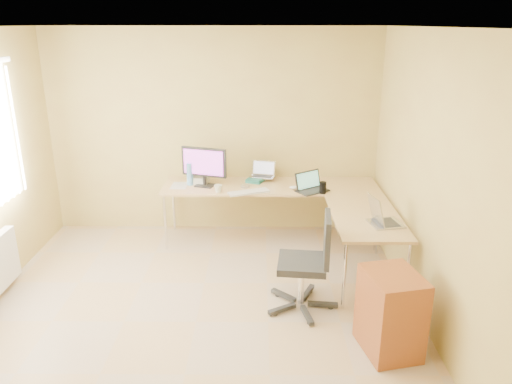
{
  "coord_description": "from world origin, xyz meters",
  "views": [
    {
      "loc": [
        0.59,
        -3.9,
        2.64
      ],
      "look_at": [
        0.55,
        1.1,
        0.9
      ],
      "focal_mm": 34.35,
      "sensor_mm": 36.0,
      "label": 1
    }
  ],
  "objects_px": {
    "desk_return": "(363,247)",
    "desk_fan": "(195,170)",
    "desk_main": "(270,213)",
    "monitor": "(204,167)",
    "office_chair": "(302,261)",
    "cabinet": "(391,313)",
    "water_bottle": "(190,174)",
    "laptop_black": "(313,182)",
    "mug": "(218,188)",
    "keyboard": "(249,192)",
    "laptop_center": "(262,170)",
    "laptop_return": "(387,213)"
  },
  "relations": [
    {
      "from": "laptop_black",
      "to": "office_chair",
      "type": "height_order",
      "value": "office_chair"
    },
    {
      "from": "keyboard",
      "to": "office_chair",
      "type": "relative_size",
      "value": 0.5
    },
    {
      "from": "monitor",
      "to": "laptop_black",
      "type": "relative_size",
      "value": 1.55
    },
    {
      "from": "desk_main",
      "to": "laptop_center",
      "type": "xyz_separation_m",
      "value": [
        -0.1,
        0.2,
        0.51
      ]
    },
    {
      "from": "laptop_center",
      "to": "keyboard",
      "type": "distance_m",
      "value": 0.54
    },
    {
      "from": "desk_main",
      "to": "monitor",
      "type": "xyz_separation_m",
      "value": [
        -0.81,
        -0.04,
        0.61
      ]
    },
    {
      "from": "mug",
      "to": "desk_fan",
      "type": "distance_m",
      "value": 0.58
    },
    {
      "from": "desk_return",
      "to": "water_bottle",
      "type": "height_order",
      "value": "water_bottle"
    },
    {
      "from": "water_bottle",
      "to": "cabinet",
      "type": "xyz_separation_m",
      "value": [
        1.95,
        -2.25,
        -0.51
      ]
    },
    {
      "from": "monitor",
      "to": "keyboard",
      "type": "xyz_separation_m",
      "value": [
        0.55,
        -0.26,
        -0.23
      ]
    },
    {
      "from": "laptop_black",
      "to": "keyboard",
      "type": "xyz_separation_m",
      "value": [
        -0.76,
        -0.07,
        -0.1
      ]
    },
    {
      "from": "desk_return",
      "to": "desk_fan",
      "type": "relative_size",
      "value": 4.81
    },
    {
      "from": "office_chair",
      "to": "cabinet",
      "type": "relative_size",
      "value": 1.38
    },
    {
      "from": "office_chair",
      "to": "cabinet",
      "type": "height_order",
      "value": "office_chair"
    },
    {
      "from": "keyboard",
      "to": "desk_fan",
      "type": "xyz_separation_m",
      "value": [
        -0.7,
        0.5,
        0.12
      ]
    },
    {
      "from": "cabinet",
      "to": "monitor",
      "type": "bearing_deg",
      "value": 115.98
    },
    {
      "from": "laptop_black",
      "to": "cabinet",
      "type": "distance_m",
      "value": 2.12
    },
    {
      "from": "desk_return",
      "to": "monitor",
      "type": "distance_m",
      "value": 2.12
    },
    {
      "from": "mug",
      "to": "laptop_return",
      "type": "relative_size",
      "value": 0.26
    },
    {
      "from": "desk_return",
      "to": "keyboard",
      "type": "distance_m",
      "value": 1.47
    },
    {
      "from": "laptop_black",
      "to": "mug",
      "type": "distance_m",
      "value": 1.12
    },
    {
      "from": "laptop_black",
      "to": "office_chair",
      "type": "bearing_deg",
      "value": -134.9
    },
    {
      "from": "mug",
      "to": "office_chair",
      "type": "distance_m",
      "value": 1.61
    },
    {
      "from": "monitor",
      "to": "office_chair",
      "type": "height_order",
      "value": "monitor"
    },
    {
      "from": "monitor",
      "to": "office_chair",
      "type": "relative_size",
      "value": 0.58
    },
    {
      "from": "laptop_black",
      "to": "cabinet",
      "type": "bearing_deg",
      "value": -112.58
    },
    {
      "from": "laptop_black",
      "to": "cabinet",
      "type": "xyz_separation_m",
      "value": [
        0.46,
        -2.01,
        -0.49
      ]
    },
    {
      "from": "keyboard",
      "to": "desk_fan",
      "type": "relative_size",
      "value": 1.8
    },
    {
      "from": "cabinet",
      "to": "keyboard",
      "type": "bearing_deg",
      "value": 109.36
    },
    {
      "from": "monitor",
      "to": "cabinet",
      "type": "distance_m",
      "value": 2.89
    },
    {
      "from": "desk_fan",
      "to": "desk_main",
      "type": "bearing_deg",
      "value": 7.81
    },
    {
      "from": "monitor",
      "to": "mug",
      "type": "height_order",
      "value": "monitor"
    },
    {
      "from": "mug",
      "to": "laptop_return",
      "type": "distance_m",
      "value": 2.0
    },
    {
      "from": "laptop_center",
      "to": "cabinet",
      "type": "distance_m",
      "value": 2.71
    },
    {
      "from": "desk_main",
      "to": "cabinet",
      "type": "distance_m",
      "value": 2.43
    },
    {
      "from": "desk_main",
      "to": "monitor",
      "type": "height_order",
      "value": "monitor"
    },
    {
      "from": "cabinet",
      "to": "desk_return",
      "type": "bearing_deg",
      "value": 76.23
    },
    {
      "from": "laptop_return",
      "to": "cabinet",
      "type": "height_order",
      "value": "laptop_return"
    },
    {
      "from": "desk_main",
      "to": "keyboard",
      "type": "bearing_deg",
      "value": -131.72
    },
    {
      "from": "monitor",
      "to": "mug",
      "type": "xyz_separation_m",
      "value": [
        0.18,
        -0.23,
        -0.2
      ]
    },
    {
      "from": "desk_return",
      "to": "mug",
      "type": "distance_m",
      "value": 1.81
    },
    {
      "from": "monitor",
      "to": "cabinet",
      "type": "relative_size",
      "value": 0.8
    },
    {
      "from": "monitor",
      "to": "laptop_center",
      "type": "relative_size",
      "value": 1.9
    },
    {
      "from": "monitor",
      "to": "office_chair",
      "type": "distance_m",
      "value": 1.94
    },
    {
      "from": "monitor",
      "to": "water_bottle",
      "type": "height_order",
      "value": "monitor"
    },
    {
      "from": "desk_fan",
      "to": "cabinet",
      "type": "relative_size",
      "value": 0.38
    },
    {
      "from": "monitor",
      "to": "water_bottle",
      "type": "xyz_separation_m",
      "value": [
        -0.18,
        0.05,
        -0.1
      ]
    },
    {
      "from": "desk_return",
      "to": "desk_fan",
      "type": "xyz_separation_m",
      "value": [
        -1.94,
        1.2,
        0.5
      ]
    },
    {
      "from": "laptop_center",
      "to": "desk_fan",
      "type": "relative_size",
      "value": 1.11
    },
    {
      "from": "office_chair",
      "to": "desk_return",
      "type": "bearing_deg",
      "value": 45.34
    }
  ]
}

